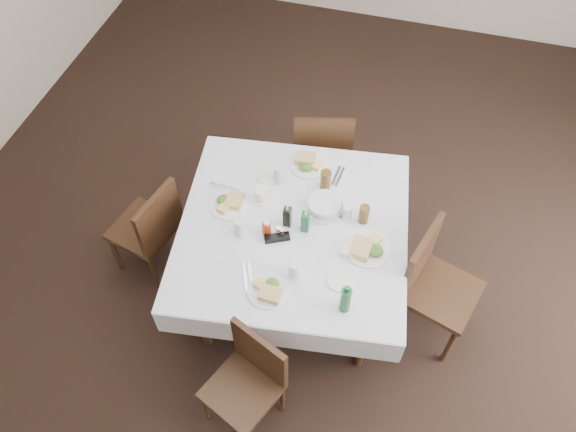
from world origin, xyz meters
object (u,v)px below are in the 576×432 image
object	(u,v)px
oil_cruet_dark	(287,216)
green_bottle	(345,299)
chair_east	(432,279)
chair_north	(322,148)
water_w	(241,227)
chair_west	(151,227)
bread_basket	(325,206)
water_n	(280,174)
dining_table	(293,233)
water_e	(347,212)
ketchup_bottle	(266,228)
water_s	(295,270)
coffee_mug	(261,195)
chair_south	(250,376)
oil_cruet_green	(305,221)

from	to	relation	value
oil_cruet_dark	green_bottle	xyz separation A→B (m)	(0.48, -0.49, 0.02)
chair_east	oil_cruet_dark	size ratio (longest dim) A/B	4.67
chair_north	water_w	bearing A→B (deg)	-103.89
chair_west	bread_basket	bearing A→B (deg)	13.06
chair_east	water_n	distance (m)	1.21
dining_table	water_n	xyz separation A→B (m)	(-0.19, 0.34, 0.14)
water_n	chair_east	bearing A→B (deg)	-17.30
water_e	water_w	xyz separation A→B (m)	(-0.61, -0.30, 0.01)
bread_basket	ketchup_bottle	world-z (taller)	ketchup_bottle
bread_basket	chair_west	bearing A→B (deg)	-166.94
water_n	water_s	world-z (taller)	water_n
chair_north	chair_east	xyz separation A→B (m)	(0.96, -0.95, 0.01)
water_w	coffee_mug	distance (m)	0.30
water_s	water_w	size ratio (longest dim) A/B	1.00
bread_basket	water_w	bearing A→B (deg)	-144.52
chair_north	ketchup_bottle	world-z (taller)	chair_north
chair_north	oil_cruet_dark	world-z (taller)	oil_cruet_dark
bread_basket	chair_east	bearing A→B (deg)	-13.81
chair_west	oil_cruet_dark	size ratio (longest dim) A/B	4.35
chair_north	water_w	world-z (taller)	chair_north
water_w	chair_north	bearing A→B (deg)	76.11
chair_south	ketchup_bottle	distance (m)	0.90
chair_east	water_w	bearing A→B (deg)	-173.53
chair_west	water_s	world-z (taller)	water_s
chair_north	bread_basket	distance (m)	0.83
dining_table	oil_cruet_dark	bearing A→B (deg)	169.33
water_e	ketchup_bottle	xyz separation A→B (m)	(-0.46, -0.26, 0.00)
water_w	ketchup_bottle	distance (m)	0.16
water_e	oil_cruet_dark	distance (m)	0.38
ketchup_bottle	coffee_mug	bearing A→B (deg)	114.67
chair_north	chair_south	bearing A→B (deg)	-89.31
water_s	ketchup_bottle	world-z (taller)	water_s
dining_table	water_s	size ratio (longest dim) A/B	11.76
water_s	water_w	bearing A→B (deg)	152.65
green_bottle	coffee_mug	bearing A→B (deg)	137.65
oil_cruet_green	ketchup_bottle	world-z (taller)	oil_cruet_green
chair_north	oil_cruet_green	world-z (taller)	oil_cruet_green
chair_west	bread_basket	world-z (taller)	chair_west
chair_west	oil_cruet_green	bearing A→B (deg)	4.28
water_e	bread_basket	size ratio (longest dim) A/B	0.46
water_s	water_e	xyz separation A→B (m)	(0.20, 0.51, -0.01)
chair_west	coffee_mug	world-z (taller)	chair_west
chair_east	water_s	distance (m)	0.94
chair_west	ketchup_bottle	distance (m)	0.91
chair_west	green_bottle	xyz separation A→B (m)	(1.44, -0.40, 0.37)
chair_south	water_e	world-z (taller)	water_e
bread_basket	coffee_mug	world-z (taller)	coffee_mug
water_n	green_bottle	distance (m)	1.04
water_s	green_bottle	world-z (taller)	green_bottle
coffee_mug	water_w	bearing A→B (deg)	-97.31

